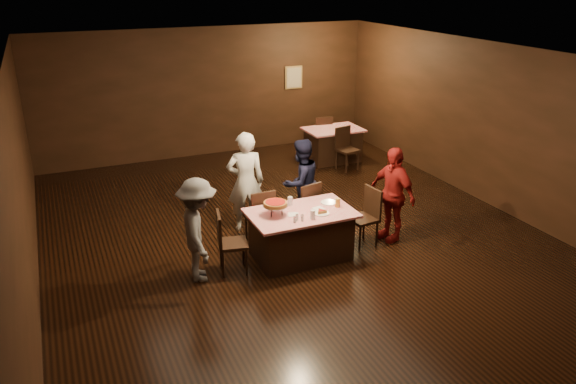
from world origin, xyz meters
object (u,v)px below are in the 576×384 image
(diner_grey_knit, at_px, (198,230))
(chair_back_far, at_px, (321,134))
(glass_front_left, at_px, (313,215))
(chair_back_near, at_px, (348,149))
(main_table, at_px, (301,235))
(glass_amber, at_px, (338,203))
(back_table, at_px, (333,145))
(chair_far_right, at_px, (304,208))
(diner_red_shirt, at_px, (392,194))
(pizza_stand, at_px, (275,204))
(glass_back, at_px, (290,201))
(chair_far_left, at_px, (259,215))
(chair_end_right, at_px, (363,218))
(diner_navy_hoodie, at_px, (301,183))
(diner_white_jacket, at_px, (246,182))
(chair_end_left, at_px, (233,242))
(plate_empty, at_px, (329,202))

(diner_grey_knit, bearing_deg, chair_back_far, -34.16)
(glass_front_left, bearing_deg, chair_back_near, 54.04)
(main_table, bearing_deg, glass_front_left, -80.54)
(glass_amber, bearing_deg, main_table, 175.24)
(back_table, bearing_deg, chair_far_right, -124.84)
(diner_red_shirt, bearing_deg, chair_back_near, 150.43)
(pizza_stand, relative_size, glass_back, 2.71)
(chair_far_left, bearing_deg, diner_grey_knit, 29.89)
(chair_far_left, relative_size, chair_back_near, 1.00)
(chair_end_right, bearing_deg, glass_front_left, -81.03)
(diner_navy_hoodie, relative_size, glass_back, 11.08)
(pizza_stand, height_order, glass_front_left, pizza_stand)
(glass_amber, xyz_separation_m, glass_back, (-0.65, 0.35, 0.00))
(glass_amber, bearing_deg, chair_end_right, 5.71)
(main_table, relative_size, diner_red_shirt, 1.01)
(chair_end_right, xyz_separation_m, diner_grey_knit, (-2.70, 0.00, 0.29))
(diner_white_jacket, bearing_deg, glass_front_left, 119.00)
(chair_back_far, relative_size, diner_red_shirt, 0.60)
(chair_end_right, bearing_deg, chair_end_left, -96.98)
(chair_end_right, height_order, diner_red_shirt, diner_red_shirt)
(chair_end_left, bearing_deg, chair_far_right, -51.63)
(chair_far_left, bearing_deg, chair_back_far, -130.35)
(plate_empty, bearing_deg, chair_end_right, -15.26)
(main_table, height_order, chair_far_right, chair_far_right)
(chair_end_left, xyz_separation_m, glass_amber, (1.70, -0.05, 0.37))
(chair_far_right, height_order, glass_amber, chair_far_right)
(diner_grey_knit, xyz_separation_m, glass_front_left, (1.65, -0.30, 0.07))
(chair_back_far, relative_size, diner_grey_knit, 0.62)
(chair_back_near, distance_m, diner_grey_knit, 5.44)
(main_table, distance_m, diner_navy_hoodie, 1.29)
(main_table, bearing_deg, glass_back, 99.46)
(chair_back_far, relative_size, glass_front_left, 6.79)
(back_table, height_order, chair_far_right, chair_far_right)
(chair_end_left, height_order, chair_end_right, same)
(chair_end_right, bearing_deg, diner_grey_knit, -97.08)
(chair_end_left, xyz_separation_m, glass_back, (1.05, 0.30, 0.37))
(chair_end_right, relative_size, glass_amber, 6.79)
(diner_navy_hoodie, xyz_separation_m, glass_front_left, (-0.46, -1.42, 0.06))
(chair_end_left, relative_size, diner_white_jacket, 0.55)
(chair_far_right, height_order, chair_end_left, same)
(diner_grey_knit, bearing_deg, pizza_stand, -79.19)
(diner_red_shirt, bearing_deg, chair_far_left, -121.93)
(diner_red_shirt, bearing_deg, chair_end_right, -100.62)
(plate_empty, bearing_deg, main_table, -164.74)
(chair_back_far, distance_m, pizza_stand, 5.55)
(main_table, xyz_separation_m, glass_back, (-0.05, 0.30, 0.46))
(back_table, xyz_separation_m, chair_far_left, (-3.09, -3.28, 0.09))
(chair_back_near, distance_m, plate_empty, 3.85)
(chair_back_far, bearing_deg, glass_amber, 73.81)
(chair_back_far, xyz_separation_m, diner_white_jacket, (-3.11, -3.34, 0.40))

